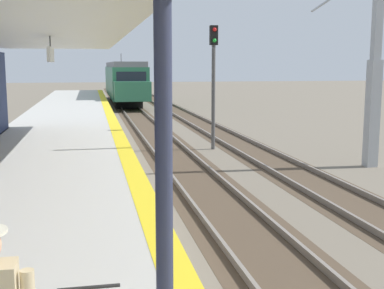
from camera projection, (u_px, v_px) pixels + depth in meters
station_platform at (54, 163)px, 16.43m from camera, size 5.00×80.00×0.91m
track_pair_nearest_platform at (170, 150)px, 21.22m from camera, size 2.34×120.00×0.16m
track_pair_middle at (248, 148)px, 21.88m from camera, size 2.34×120.00×0.16m
approaching_train at (124, 80)px, 48.04m from camera, size 2.93×19.60×4.76m
rail_signal_post at (214, 74)px, 21.34m from camera, size 0.32×0.34×5.20m
catenary_pylon_far_side at (367, 64)px, 17.49m from camera, size 5.00×0.40×7.50m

